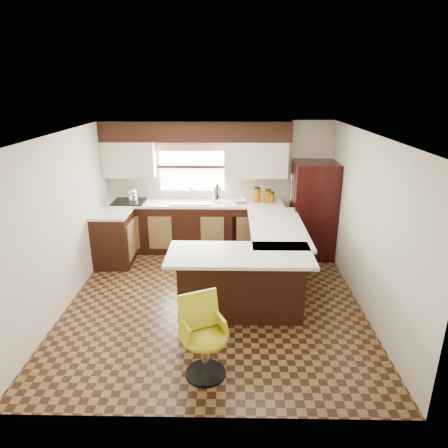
{
  "coord_description": "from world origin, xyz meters",
  "views": [
    {
      "loc": [
        0.24,
        -5.18,
        3.02
      ],
      "look_at": [
        0.13,
        0.45,
        1.03
      ],
      "focal_mm": 32.0,
      "sensor_mm": 36.0,
      "label": 1
    }
  ],
  "objects_px": {
    "peninsula_long": "(273,255)",
    "peninsula_return": "(241,284)",
    "refrigerator": "(313,210)",
    "bar_chair": "(205,339)"
  },
  "relations": [
    {
      "from": "refrigerator",
      "to": "peninsula_long",
      "type": "bearing_deg",
      "value": -127.18
    },
    {
      "from": "peninsula_return",
      "to": "refrigerator",
      "type": "bearing_deg",
      "value": 56.84
    },
    {
      "from": "peninsula_return",
      "to": "bar_chair",
      "type": "bearing_deg",
      "value": -107.94
    },
    {
      "from": "peninsula_long",
      "to": "peninsula_return",
      "type": "bearing_deg",
      "value": -118.3
    },
    {
      "from": "peninsula_return",
      "to": "peninsula_long",
      "type": "bearing_deg",
      "value": 61.7
    },
    {
      "from": "peninsula_long",
      "to": "peninsula_return",
      "type": "relative_size",
      "value": 1.18
    },
    {
      "from": "peninsula_long",
      "to": "refrigerator",
      "type": "distance_m",
      "value": 1.4
    },
    {
      "from": "refrigerator",
      "to": "bar_chair",
      "type": "relative_size",
      "value": 1.91
    },
    {
      "from": "refrigerator",
      "to": "bar_chair",
      "type": "bearing_deg",
      "value": -117.84
    },
    {
      "from": "peninsula_long",
      "to": "peninsula_return",
      "type": "xyz_separation_m",
      "value": [
        -0.53,
        -0.97,
        0.0
      ]
    }
  ]
}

